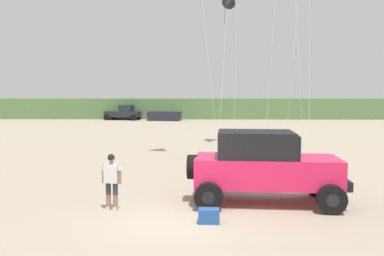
# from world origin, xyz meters

# --- Properties ---
(ground_plane) EXTENTS (220.00, 220.00, 0.00)m
(ground_plane) POSITION_xyz_m (0.00, 0.00, 0.00)
(ground_plane) COLOR tan
(dune_ridge) EXTENTS (90.00, 9.86, 2.83)m
(dune_ridge) POSITION_xyz_m (-1.55, 50.24, 1.41)
(dune_ridge) COLOR #567A47
(dune_ridge) RESTS_ON ground_plane
(jeep) EXTENTS (4.93, 2.67, 2.26)m
(jeep) POSITION_xyz_m (2.70, 2.01, 1.20)
(jeep) COLOR #EA2151
(jeep) RESTS_ON ground_plane
(person_watching) EXTENTS (0.61, 0.36, 1.67)m
(person_watching) POSITION_xyz_m (-1.90, 1.15, 0.94)
(person_watching) COLOR #8C664C
(person_watching) RESTS_ON ground_plane
(cooler_box) EXTENTS (0.57, 0.38, 0.38)m
(cooler_box) POSITION_xyz_m (0.93, -0.03, 0.19)
(cooler_box) COLOR #23519E
(cooler_box) RESTS_ON ground_plane
(distant_pickup) EXTENTS (4.86, 3.09, 1.98)m
(distant_pickup) POSITION_xyz_m (-9.43, 44.03, 0.94)
(distant_pickup) COLOR #1E232D
(distant_pickup) RESTS_ON ground_plane
(distant_sedan) EXTENTS (4.39, 2.25, 1.20)m
(distant_sedan) POSITION_xyz_m (-3.87, 42.56, 0.60)
(distant_sedan) COLOR #1E232D
(distant_sedan) RESTS_ON ground_plane
(kite_orange_streamer) EXTENTS (1.50, 5.98, 9.66)m
(kite_orange_streamer) POSITION_xyz_m (2.43, 16.05, 9.03)
(kite_orange_streamer) COLOR black
(kite_orange_streamer) RESTS_ON ground_plane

